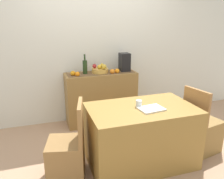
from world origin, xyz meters
The scene contains 20 objects.
ground_plane centered at (0.00, 0.00, -0.01)m, with size 6.40×6.40×0.02m, color tan.
room_wall_rear centered at (0.00, 1.18, 1.35)m, with size 6.40×0.06×2.70m, color silver.
sideboard_console centered at (0.02, 0.92, 0.44)m, with size 1.18×0.42×0.88m, color olive.
table_runner centered at (0.02, 0.92, 0.88)m, with size 1.11×0.32×0.01m, color brown.
fruit_bowl centered at (0.01, 0.92, 0.92)m, with size 0.28×0.28×0.07m, color gold.
apple_center centered at (0.06, 0.96, 0.99)m, with size 0.07×0.07×0.07m, color gold.
apple_left centered at (-0.01, 0.89, 0.99)m, with size 0.07×0.07×0.07m, color gold.
apple_front centered at (-0.07, 0.98, 0.99)m, with size 0.07×0.07×0.07m, color #AC292D.
apple_right centered at (0.06, 0.84, 0.99)m, with size 0.08×0.08×0.08m, color gold.
wine_bottle centered at (-0.24, 0.92, 1.00)m, with size 0.07×0.07×0.32m.
coffee_maker centered at (0.44, 0.92, 1.03)m, with size 0.16×0.18×0.31m, color black.
orange_loose_near_bowl centered at (-0.45, 0.86, 0.92)m, with size 0.08×0.08×0.08m, color orange.
orange_loose_end centered at (-0.39, 0.81, 0.91)m, with size 0.07×0.07×0.07m, color orange.
orange_loose_far centered at (0.18, 0.81, 0.91)m, with size 0.08×0.08×0.08m, color orange.
orange_loose_mid centered at (0.27, 0.81, 0.92)m, with size 0.08×0.08×0.08m, color orange.
dining_table centered at (0.16, -0.38, 0.37)m, with size 1.27×0.78×0.74m, color olive.
open_book centered at (0.23, -0.48, 0.75)m, with size 0.28×0.21×0.02m, color white.
coffee_cup centered at (0.13, -0.35, 0.78)m, with size 0.07×0.07×0.08m, color silver.
chair_near_window centered at (-0.74, -0.39, 0.27)m, with size 0.48×0.48×0.90m.
chair_by_corner centered at (1.06, -0.39, 0.27)m, with size 0.47×0.47×0.90m.
Camera 1 is at (-0.96, -2.68, 1.75)m, focal length 36.96 mm.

